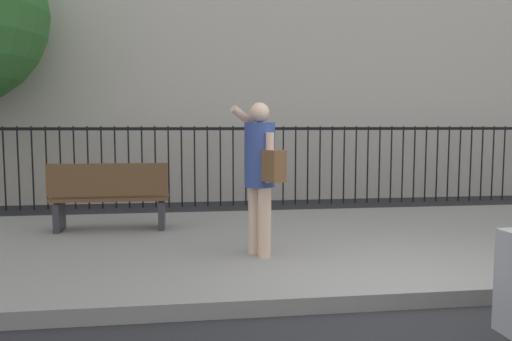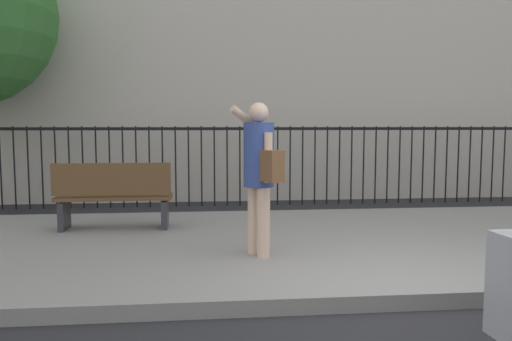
{
  "view_description": "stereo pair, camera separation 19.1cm",
  "coord_description": "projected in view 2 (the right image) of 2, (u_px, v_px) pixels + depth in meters",
  "views": [
    {
      "loc": [
        -2.03,
        -4.02,
        1.61
      ],
      "look_at": [
        -1.24,
        1.76,
        1.09
      ],
      "focal_mm": 34.98,
      "sensor_mm": 36.0,
      "label": 1
    },
    {
      "loc": [
        -1.84,
        -4.05,
        1.61
      ],
      "look_at": [
        -1.24,
        1.76,
        1.09
      ],
      "focal_mm": 34.98,
      "sensor_mm": 36.0,
      "label": 2
    }
  ],
  "objects": [
    {
      "name": "ground_plane",
      "position": [
        418.0,
        311.0,
        4.34
      ],
      "size": [
        60.0,
        60.0,
        0.0
      ],
      "primitive_type": "plane",
      "color": "#28282B"
    },
    {
      "name": "sidewalk",
      "position": [
        347.0,
        243.0,
        6.51
      ],
      "size": [
        28.0,
        4.4,
        0.15
      ],
      "primitive_type": "cube",
      "color": "gray",
      "rests_on": "ground"
    },
    {
      "name": "iron_fence",
      "position": [
        296.0,
        155.0,
        10.09
      ],
      "size": [
        12.03,
        0.04,
        1.6
      ],
      "color": "black",
      "rests_on": "ground"
    },
    {
      "name": "pedestrian_on_phone",
      "position": [
        260.0,
        167.0,
        5.54
      ],
      "size": [
        0.57,
        0.72,
        1.72
      ],
      "color": "beige",
      "rests_on": "sidewalk"
    },
    {
      "name": "street_bench",
      "position": [
        114.0,
        195.0,
        6.96
      ],
      "size": [
        1.6,
        0.45,
        0.95
      ],
      "color": "brown",
      "rests_on": "sidewalk"
    }
  ]
}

